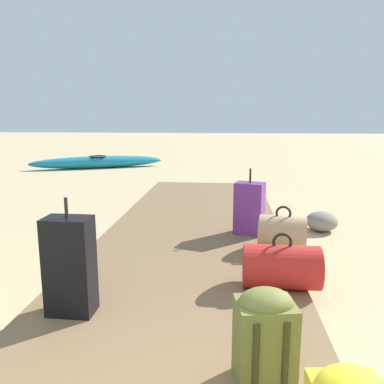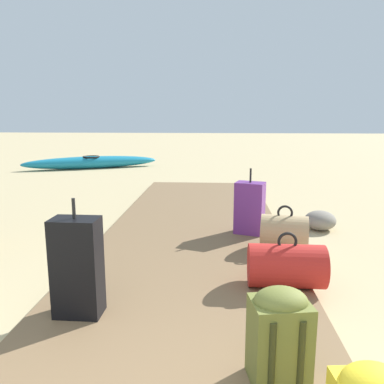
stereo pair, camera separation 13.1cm
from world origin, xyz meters
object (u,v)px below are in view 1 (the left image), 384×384
Objects in this scene: duffel_bag_red at (281,267)px; suitcase_black at (70,266)px; backpack_olive at (265,334)px; duffel_bag_tan at (282,234)px; kayak at (98,162)px; suitcase_purple at (249,208)px.

suitcase_black is at bearing -160.11° from duffel_bag_red.
duffel_bag_red is (0.25, 1.21, -0.10)m from backpack_olive.
duffel_bag_red is 1.17× the size of duffel_bag_tan.
duffel_bag_red is at bearing -61.66° from kayak.
suitcase_purple is 0.69m from duffel_bag_tan.
duffel_bag_red is 0.74× the size of suitcase_black.
duffel_bag_tan is at bearing 79.91° from backpack_olive.
duffel_bag_red is at bearing -82.88° from suitcase_purple.
suitcase_black is 8.75m from kayak.
duffel_bag_tan is 8.12m from kayak.
suitcase_purple reaches higher than kayak.
suitcase_black is at bearing -123.65° from suitcase_purple.
kayak is (-4.32, 6.87, -0.10)m from duffel_bag_tan.
suitcase_black reaches higher than kayak.
duffel_bag_tan is at bearing -57.80° from kayak.
duffel_bag_red is 0.17× the size of kayak.
backpack_olive is 0.62× the size of suitcase_black.
backpack_olive is 1.24m from duffel_bag_red.
suitcase_black is 0.23× the size of kayak.
kayak is at bearing 122.20° from duffel_bag_tan.
suitcase_black is (-1.38, -2.08, 0.04)m from suitcase_purple.
duffel_bag_red is (0.19, -1.51, -0.13)m from suitcase_purple.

